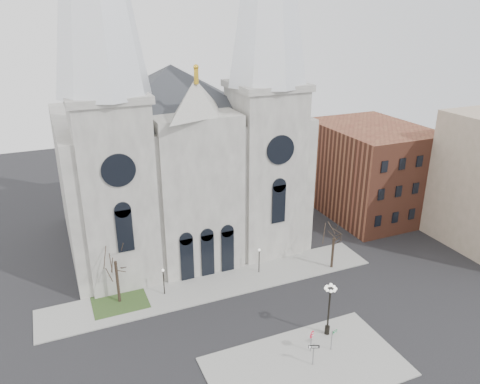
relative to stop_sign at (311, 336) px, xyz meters
name	(u,v)px	position (x,y,z in m)	size (l,w,h in m)	color
ground	(254,342)	(-4.42, 3.40, -1.85)	(160.00, 160.00, 0.00)	black
sidewalk_near	(306,367)	(-1.42, -1.60, -1.78)	(18.00, 10.00, 0.14)	gray
sidewalk_far	(215,285)	(-4.42, 14.40, -1.78)	(40.00, 6.00, 0.14)	gray
grass_patch	(120,302)	(-15.42, 15.40, -1.76)	(6.00, 5.00, 0.18)	#2C3F1B
cathedral	(179,112)	(-4.42, 26.26, 16.63)	(33.00, 26.66, 54.00)	gray
bg_building_brick	(369,170)	(25.58, 25.40, 5.15)	(14.00, 18.00, 14.00)	brown
tree_left	(115,259)	(-15.42, 15.40, 3.73)	(3.20, 3.20, 7.50)	black
tree_right	(334,236)	(10.58, 12.40, 2.62)	(3.20, 3.20, 6.00)	black
ped_lamp_left	(163,277)	(-10.42, 14.90, 0.48)	(0.32, 0.32, 3.26)	black
ped_lamp_right	(259,257)	(1.58, 14.90, 0.48)	(0.32, 0.32, 3.26)	black
stop_sign	(311,336)	(0.00, 0.00, 0.00)	(0.86, 0.13, 2.39)	slate
globe_lamp	(329,303)	(2.86, 1.56, 2.01)	(1.57, 1.57, 5.92)	black
one_way_sign	(314,351)	(-0.77, -1.65, -0.15)	(0.95, 0.45, 2.33)	slate
street_name_sign	(332,338)	(1.99, -0.56, -0.43)	(0.67, 0.24, 2.16)	slate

